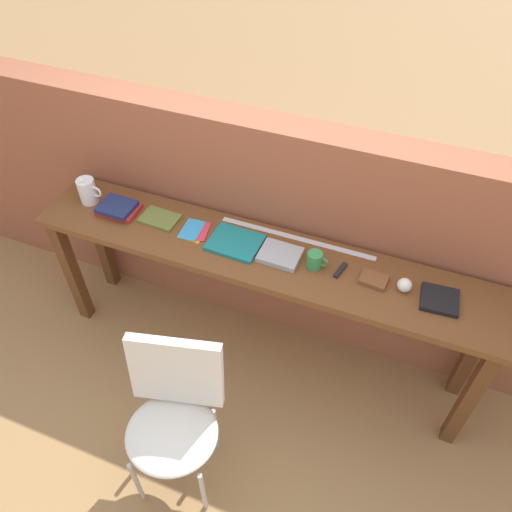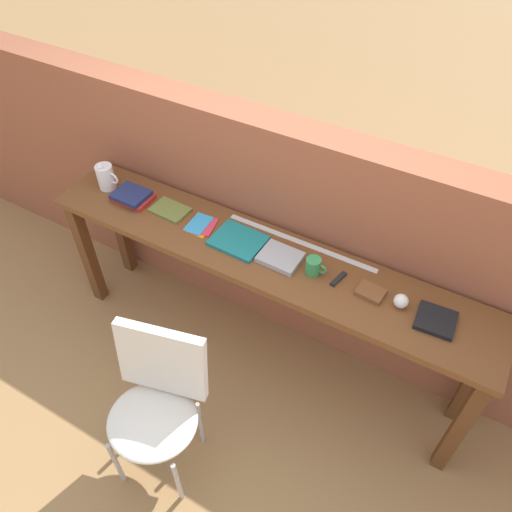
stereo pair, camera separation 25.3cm
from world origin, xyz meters
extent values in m
plane|color=#9E7547|center=(0.00, 0.00, 0.00)|extent=(40.00, 40.00, 0.00)
cube|color=#935138|center=(0.00, 0.64, 0.72)|extent=(6.00, 0.20, 1.44)
cube|color=brown|center=(0.00, 0.30, 0.86)|extent=(2.50, 0.44, 0.04)
cube|color=#5B341A|center=(-1.19, 0.14, 0.42)|extent=(0.07, 0.07, 0.84)
cube|color=#5B341A|center=(1.19, 0.14, 0.42)|extent=(0.07, 0.07, 0.84)
cube|color=#5B341A|center=(-1.19, 0.46, 0.42)|extent=(0.07, 0.07, 0.84)
cube|color=#5B341A|center=(1.19, 0.46, 0.42)|extent=(0.07, 0.07, 0.84)
ellipsoid|color=silver|center=(-0.10, -0.57, 0.45)|extent=(0.53, 0.51, 0.08)
cube|color=silver|center=(-0.15, -0.39, 0.69)|extent=(0.45, 0.20, 0.40)
cylinder|color=#B2B2B7|center=(-0.23, -0.76, 0.21)|extent=(0.02, 0.02, 0.41)
cylinder|color=#B2B2B7|center=(0.09, -0.69, 0.21)|extent=(0.02, 0.02, 0.41)
cylinder|color=#B2B2B7|center=(-0.30, -0.46, 0.21)|extent=(0.02, 0.02, 0.41)
cylinder|color=#B2B2B7|center=(0.02, -0.38, 0.21)|extent=(0.02, 0.02, 0.41)
cylinder|color=white|center=(-1.06, 0.33, 0.96)|extent=(0.10, 0.10, 0.15)
cone|color=white|center=(-1.06, 0.30, 1.04)|extent=(0.04, 0.03, 0.04)
torus|color=white|center=(-1.00, 0.33, 0.96)|extent=(0.07, 0.01, 0.07)
cube|color=red|center=(-0.85, 0.32, 0.89)|extent=(0.23, 0.16, 0.03)
cube|color=navy|center=(-0.86, 0.31, 0.92)|extent=(0.19, 0.16, 0.03)
cube|color=olive|center=(-0.61, 0.34, 0.89)|extent=(0.21, 0.15, 0.02)
cube|color=orange|center=(-0.39, 0.32, 0.88)|extent=(0.13, 0.16, 0.00)
cube|color=#E5334C|center=(-0.38, 0.33, 0.88)|extent=(0.15, 0.17, 0.00)
cube|color=#3399D8|center=(-0.40, 0.32, 0.89)|extent=(0.11, 0.17, 0.00)
cube|color=#19757A|center=(-0.14, 0.31, 0.89)|extent=(0.28, 0.23, 0.02)
cube|color=#9E9EA3|center=(0.11, 0.31, 0.89)|extent=(0.21, 0.17, 0.03)
cylinder|color=#338C4C|center=(0.29, 0.31, 0.93)|extent=(0.08, 0.08, 0.09)
torus|color=#338C4C|center=(0.33, 0.31, 0.93)|extent=(0.06, 0.01, 0.06)
cube|color=black|center=(0.42, 0.32, 0.89)|extent=(0.05, 0.11, 0.02)
cube|color=brown|center=(0.59, 0.32, 0.89)|extent=(0.14, 0.11, 0.02)
sphere|color=silver|center=(0.74, 0.31, 0.91)|extent=(0.07, 0.07, 0.07)
cube|color=black|center=(0.91, 0.30, 0.89)|extent=(0.18, 0.18, 0.02)
cube|color=silver|center=(0.15, 0.47, 0.88)|extent=(0.85, 0.03, 0.00)
camera|label=1|loc=(0.65, -1.40, 2.71)|focal=35.00mm
camera|label=2|loc=(0.87, -1.29, 2.71)|focal=35.00mm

